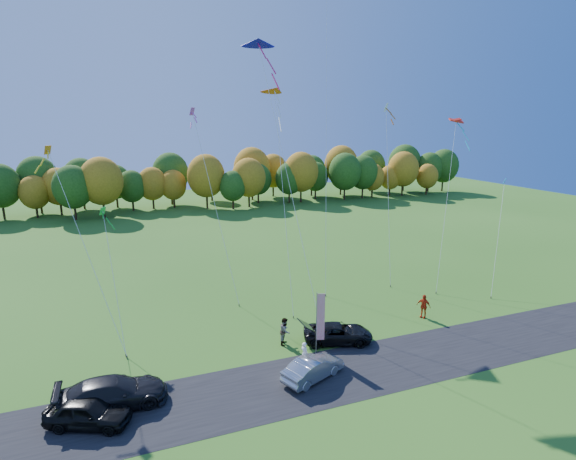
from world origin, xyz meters
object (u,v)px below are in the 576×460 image
object	(u,v)px
silver_sedan	(313,368)
feather_flag	(320,316)
black_suv	(338,333)
person_east	(423,306)

from	to	relation	value
silver_sedan	feather_flag	world-z (taller)	feather_flag
black_suv	silver_sedan	size ratio (longest dim) A/B	1.16
black_suv	silver_sedan	world-z (taller)	silver_sedan
silver_sedan	person_east	size ratio (longest dim) A/B	2.18
silver_sedan	feather_flag	xyz separation A→B (m)	(1.67, 2.70, 2.01)
black_suv	person_east	bearing A→B (deg)	-62.75
feather_flag	silver_sedan	bearing A→B (deg)	-121.72
black_suv	feather_flag	distance (m)	2.97
person_east	feather_flag	distance (m)	10.65
feather_flag	black_suv	bearing A→B (deg)	27.38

